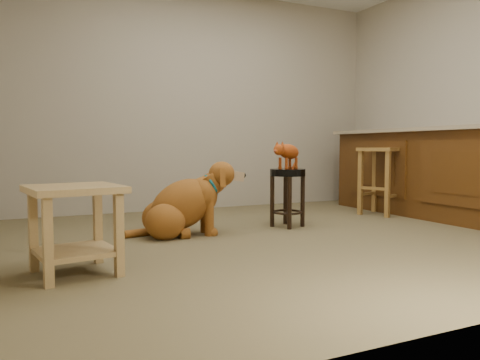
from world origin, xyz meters
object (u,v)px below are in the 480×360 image
side_table (75,216)px  golden_retriever (183,206)px  wood_stool (381,180)px  tabby_kitten (287,152)px  padded_stool (288,186)px

side_table → golden_retriever: golden_retriever is taller
wood_stool → tabby_kitten: (-1.34, -0.25, 0.31)m
padded_stool → wood_stool: (1.33, 0.24, 0.00)m
padded_stool → tabby_kitten: bearing=-164.0°
padded_stool → wood_stool: bearing=10.3°
tabby_kitten → side_table: bearing=-177.3°
padded_stool → side_table: size_ratio=0.94×
wood_stool → tabby_kitten: tabby_kitten is taller
padded_stool → tabby_kitten: (-0.01, -0.00, 0.31)m
tabby_kitten → padded_stool: bearing=-5.7°
side_table → tabby_kitten: 2.17m
wood_stool → tabby_kitten: size_ratio=1.88×
padded_stool → tabby_kitten: size_ratio=1.38×
side_table → tabby_kitten: size_ratio=1.46×
padded_stool → golden_retriever: golden_retriever is taller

